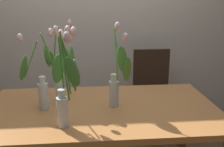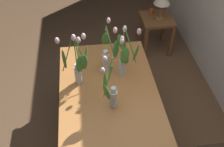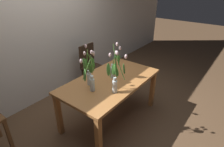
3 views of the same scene
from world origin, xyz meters
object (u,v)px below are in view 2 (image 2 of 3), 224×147
at_px(tulip_vase_0, 107,55).
at_px(tulip_vase_1, 78,65).
at_px(pillar_candle, 151,11).
at_px(tulip_vase_3, 111,94).
at_px(dining_table, 110,105).
at_px(side_table, 156,25).
at_px(tulip_vase_2, 124,58).

bearing_deg(tulip_vase_0, tulip_vase_1, -57.35).
height_order(tulip_vase_1, pillar_candle, tulip_vase_1).
bearing_deg(pillar_candle, tulip_vase_3, -24.44).
distance_m(dining_table, tulip_vase_3, 0.29).
distance_m(tulip_vase_1, side_table, 1.82).
bearing_deg(tulip_vase_3, tulip_vase_2, 155.51).
distance_m(dining_table, side_table, 1.79).
distance_m(tulip_vase_1, tulip_vase_2, 0.43).
bearing_deg(dining_table, tulip_vase_0, 176.32).
bearing_deg(side_table, tulip_vase_2, -28.60).
height_order(tulip_vase_2, pillar_candle, tulip_vase_2).
bearing_deg(dining_table, tulip_vase_1, -130.03).
relative_size(tulip_vase_2, side_table, 1.05).
bearing_deg(tulip_vase_1, tulip_vase_2, 97.67).
height_order(tulip_vase_3, side_table, tulip_vase_3).
height_order(tulip_vase_0, side_table, tulip_vase_0).
distance_m(tulip_vase_1, pillar_candle, 1.84).
bearing_deg(dining_table, tulip_vase_2, 148.49).
bearing_deg(side_table, pillar_candle, -154.19).
xyz_separation_m(tulip_vase_0, side_table, (-1.15, 0.84, -0.48)).
height_order(tulip_vase_3, pillar_candle, tulip_vase_3).
height_order(tulip_vase_0, tulip_vase_3, tulip_vase_3).
relative_size(tulip_vase_2, pillar_candle, 7.71).
xyz_separation_m(dining_table, tulip_vase_1, (-0.22, -0.26, 0.33)).
distance_m(tulip_vase_0, side_table, 1.50).
relative_size(dining_table, pillar_candle, 21.33).
bearing_deg(side_table, dining_table, -29.13).
height_order(tulip_vase_0, tulip_vase_2, tulip_vase_2).
xyz_separation_m(dining_table, tulip_vase_0, (-0.40, 0.03, 0.27)).
bearing_deg(tulip_vase_3, side_table, 152.31).
bearing_deg(tulip_vase_1, dining_table, 49.97).
distance_m(dining_table, tulip_vase_1, 0.47).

